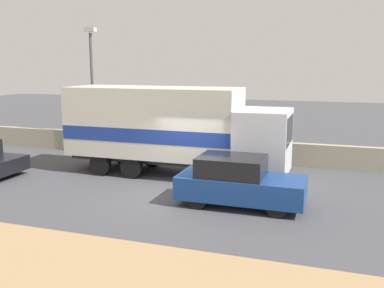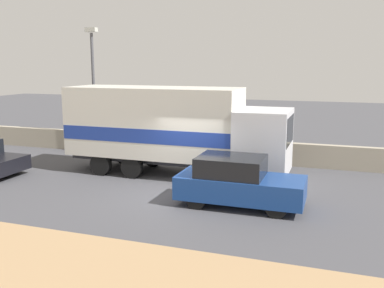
% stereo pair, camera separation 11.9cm
% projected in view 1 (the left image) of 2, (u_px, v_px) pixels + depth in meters
% --- Properties ---
extents(ground_plane, '(80.00, 80.00, 0.00)m').
position_uv_depth(ground_plane, '(177.00, 195.00, 14.50)').
color(ground_plane, '#47474C').
extents(dirt_shoulder_foreground, '(60.00, 4.04, 0.04)m').
position_uv_depth(dirt_shoulder_foreground, '(76.00, 278.00, 8.87)').
color(dirt_shoulder_foreground, tan).
rests_on(dirt_shoulder_foreground, ground_plane).
extents(stone_wall_backdrop, '(60.00, 0.35, 1.01)m').
position_uv_depth(stone_wall_backdrop, '(220.00, 150.00, 19.69)').
color(stone_wall_backdrop, '#A39984').
rests_on(stone_wall_backdrop, ground_plane).
extents(street_lamp, '(0.56, 0.28, 6.08)m').
position_uv_depth(street_lamp, '(92.00, 81.00, 20.63)').
color(street_lamp, '#4C4C51').
rests_on(street_lamp, ground_plane).
extents(box_truck, '(8.83, 2.45, 3.49)m').
position_uv_depth(box_truck, '(171.00, 128.00, 16.91)').
color(box_truck, silver).
rests_on(box_truck, ground_plane).
extents(car_hatchback, '(3.92, 1.70, 1.56)m').
position_uv_depth(car_hatchback, '(239.00, 182.00, 13.34)').
color(car_hatchback, navy).
rests_on(car_hatchback, ground_plane).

